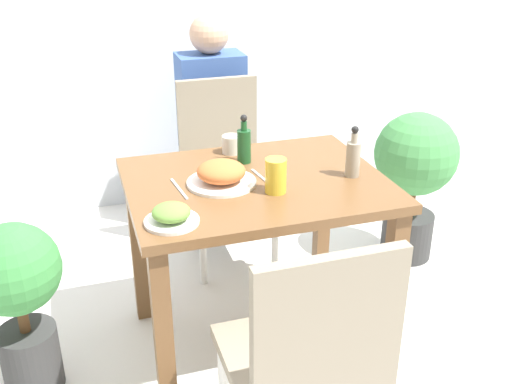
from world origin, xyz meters
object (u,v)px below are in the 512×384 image
at_px(food_plate, 221,174).
at_px(drink_cup, 232,144).
at_px(potted_plant_left, 18,293).
at_px(person_figure, 212,126).
at_px(potted_plant_right, 414,170).
at_px(chair_far, 224,161).
at_px(chair_near, 309,358).
at_px(sauce_bottle, 353,157).
at_px(juice_glass, 276,176).
at_px(condiment_bottle, 244,144).
at_px(side_plate, 171,215).

height_order(food_plate, drink_cup, food_plate).
xyz_separation_m(potted_plant_left, person_figure, (0.97, 1.09, 0.16)).
bearing_deg(potted_plant_right, chair_far, 160.40).
bearing_deg(chair_far, potted_plant_left, -141.56).
bearing_deg(chair_near, sauce_bottle, -123.45).
distance_m(chair_near, juice_glass, 0.67).
height_order(food_plate, potted_plant_left, food_plate).
bearing_deg(potted_plant_left, potted_plant_right, 13.40).
relative_size(chair_near, condiment_bottle, 4.65).
distance_m(potted_plant_left, person_figure, 1.47).
xyz_separation_m(food_plate, juice_glass, (0.16, -0.12, 0.02)).
bearing_deg(drink_cup, potted_plant_right, 8.47).
height_order(side_plate, person_figure, person_figure).
height_order(side_plate, potted_plant_left, side_plate).
height_order(food_plate, potted_plant_right, food_plate).
bearing_deg(potted_plant_right, potted_plant_left, -166.60).
bearing_deg(sauce_bottle, condiment_bottle, 143.87).
bearing_deg(potted_plant_left, food_plate, 0.41).
bearing_deg(potted_plant_right, juice_glass, -148.95).
bearing_deg(potted_plant_left, condiment_bottle, 11.52).
relative_size(side_plate, sauce_bottle, 0.90).
xyz_separation_m(chair_near, side_plate, (-0.28, 0.48, 0.25)).
xyz_separation_m(chair_far, food_plate, (-0.20, -0.74, 0.26)).
relative_size(side_plate, potted_plant_left, 0.26).
height_order(sauce_bottle, potted_plant_right, sauce_bottle).
bearing_deg(chair_near, food_plate, -85.70).
distance_m(juice_glass, potted_plant_left, 0.99).
height_order(condiment_bottle, potted_plant_left, condiment_bottle).
distance_m(chair_far, side_plate, 1.11).
relative_size(drink_cup, person_figure, 0.07).
xyz_separation_m(chair_near, drink_cup, (0.06, 1.01, 0.26)).
distance_m(juice_glass, potted_plant_right, 1.12).
bearing_deg(potted_plant_right, food_plate, -158.39).
xyz_separation_m(side_plate, condiment_bottle, (0.36, 0.42, 0.05)).
bearing_deg(juice_glass, side_plate, -162.49).
relative_size(potted_plant_left, potted_plant_right, 0.89).
relative_size(condiment_bottle, potted_plant_right, 0.25).
distance_m(potted_plant_left, potted_plant_right, 1.88).
bearing_deg(chair_far, condiment_bottle, -96.46).
xyz_separation_m(food_plate, potted_plant_left, (-0.74, -0.01, -0.36)).
bearing_deg(condiment_bottle, food_plate, -128.42).
relative_size(chair_near, food_plate, 3.60).
bearing_deg(side_plate, potted_plant_left, 154.86).
bearing_deg(sauce_bottle, chair_near, -123.45).
height_order(drink_cup, sauce_bottle, sauce_bottle).
xyz_separation_m(condiment_bottle, potted_plant_left, (-0.88, -0.18, -0.39)).
relative_size(chair_near, potted_plant_right, 1.18).
height_order(chair_far, condiment_bottle, condiment_bottle).
bearing_deg(side_plate, juice_glass, 17.51).
height_order(chair_far, person_figure, person_figure).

